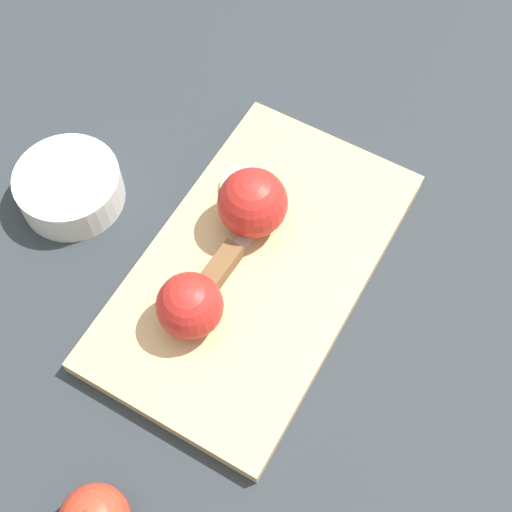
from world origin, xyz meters
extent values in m
plane|color=#282D33|center=(0.00, 0.00, 0.00)|extent=(4.00, 4.00, 0.00)
cube|color=tan|center=(0.00, 0.00, 0.01)|extent=(0.45, 0.27, 0.02)
sphere|color=red|center=(-0.10, 0.03, 0.06)|extent=(0.08, 0.08, 0.08)
cylinder|color=beige|center=(-0.10, 0.03, 0.06)|extent=(0.07, 0.03, 0.07)
sphere|color=red|center=(0.05, 0.03, 0.07)|extent=(0.09, 0.09, 0.09)
cylinder|color=beige|center=(0.05, 0.04, 0.07)|extent=(0.07, 0.04, 0.08)
cube|color=silver|center=(0.04, 0.03, 0.03)|extent=(0.08, 0.02, 0.00)
cube|color=brown|center=(-0.03, 0.03, 0.04)|extent=(0.07, 0.03, 0.02)
cylinder|color=beige|center=(0.09, 0.06, 0.03)|extent=(0.06, 0.06, 0.01)
cylinder|color=silver|center=(-0.01, 0.26, 0.02)|extent=(0.13, 0.13, 0.05)
torus|color=silver|center=(-0.01, 0.26, 0.05)|extent=(0.13, 0.13, 0.01)
camera|label=1|loc=(-0.36, -0.18, 0.78)|focal=50.00mm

